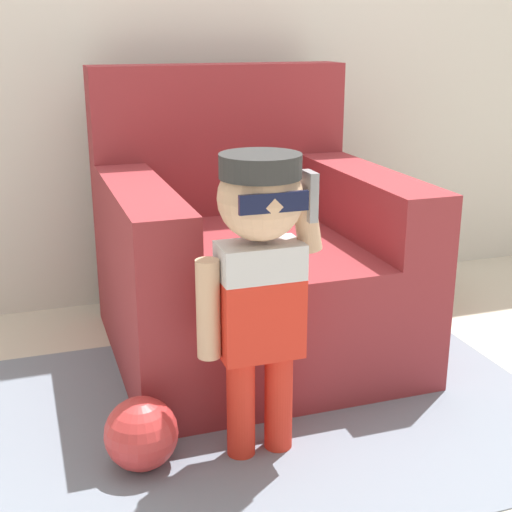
# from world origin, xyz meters

# --- Properties ---
(ground_plane) EXTENTS (10.00, 10.00, 0.00)m
(ground_plane) POSITION_xyz_m (0.00, 0.00, 0.00)
(ground_plane) COLOR beige
(armchair) EXTENTS (1.02, 1.04, 1.04)m
(armchair) POSITION_xyz_m (-0.05, 0.02, 0.34)
(armchair) COLOR maroon
(armchair) RESTS_ON ground_plane
(person_child) EXTENTS (0.35, 0.27, 0.87)m
(person_child) POSITION_xyz_m (-0.25, -0.69, 0.58)
(person_child) COLOR red
(person_child) RESTS_ON ground_plane
(side_table) EXTENTS (0.35, 0.35, 0.41)m
(side_table) POSITION_xyz_m (0.77, 0.19, 0.25)
(side_table) COLOR beige
(side_table) RESTS_ON ground_plane
(rug) EXTENTS (1.80, 1.31, 0.01)m
(rug) POSITION_xyz_m (-0.15, -0.50, 0.00)
(rug) COLOR gray
(rug) RESTS_ON ground_plane
(toy_ball) EXTENTS (0.21, 0.21, 0.21)m
(toy_ball) POSITION_xyz_m (-0.58, -0.66, 0.10)
(toy_ball) COLOR #D13838
(toy_ball) RESTS_ON ground_plane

